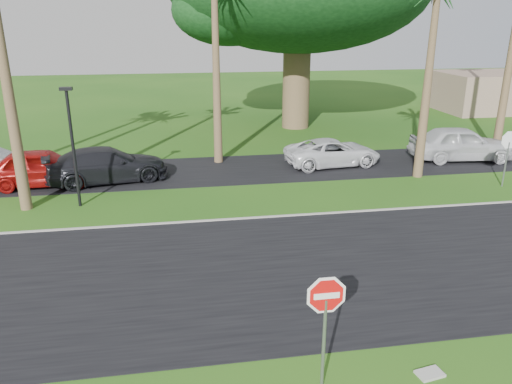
{
  "coord_description": "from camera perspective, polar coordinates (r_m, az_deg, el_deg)",
  "views": [
    {
      "loc": [
        -2.13,
        -10.85,
        6.98
      ],
      "look_at": [
        0.3,
        3.88,
        1.8
      ],
      "focal_mm": 35.0,
      "sensor_mm": 36.0,
      "label": 1
    }
  ],
  "objects": [
    {
      "name": "car_red",
      "position": [
        23.8,
        -23.27,
        2.55
      ],
      "size": [
        4.91,
        2.13,
        1.65
      ],
      "primitive_type": "imported",
      "rotation": [
        0.0,
        0.0,
        1.61
      ],
      "color": "#990E0C",
      "rests_on": "ground"
    },
    {
      "name": "building_far",
      "position": [
        45.51,
        26.24,
        10.29
      ],
      "size": [
        10.0,
        6.0,
        3.0
      ],
      "primitive_type": "cube",
      "color": "gray",
      "rests_on": "ground"
    },
    {
      "name": "car_dark",
      "position": [
        23.44,
        -16.66,
        2.96
      ],
      "size": [
        5.7,
        3.29,
        1.55
      ],
      "primitive_type": "imported",
      "rotation": [
        0.0,
        0.0,
        1.79
      ],
      "color": "black",
      "rests_on": "ground"
    },
    {
      "name": "stop_sign_near",
      "position": [
        9.78,
        7.94,
        -13.24
      ],
      "size": [
        1.05,
        0.07,
        2.62
      ],
      "color": "gray",
      "rests_on": "ground"
    },
    {
      "name": "car_minivan",
      "position": [
        25.35,
        8.77,
        4.47
      ],
      "size": [
        4.99,
        2.7,
        1.33
      ],
      "primitive_type": "imported",
      "rotation": [
        0.0,
        0.0,
        1.68
      ],
      "color": "white",
      "rests_on": "ground"
    },
    {
      "name": "ground",
      "position": [
        13.08,
        1.51,
        -13.14
      ],
      "size": [
        120.0,
        120.0,
        0.0
      ],
      "primitive_type": "plane",
      "color": "#1D4C13",
      "rests_on": "ground"
    },
    {
      "name": "road",
      "position": [
        14.78,
        0.04,
        -9.02
      ],
      "size": [
        120.0,
        8.0,
        0.02
      ],
      "primitive_type": "cube",
      "color": "black",
      "rests_on": "ground"
    },
    {
      "name": "parking_strip",
      "position": [
        24.47,
        -3.97,
        2.53
      ],
      "size": [
        120.0,
        5.0,
        0.02
      ],
      "primitive_type": "cube",
      "color": "black",
      "rests_on": "ground"
    },
    {
      "name": "curb",
      "position": [
        18.4,
        -2.02,
        -3.08
      ],
      "size": [
        120.0,
        0.12,
        0.06
      ],
      "primitive_type": "cube",
      "color": "gray",
      "rests_on": "ground"
    },
    {
      "name": "utility_slab",
      "position": [
        11.58,
        19.25,
        -19.01
      ],
      "size": [
        0.6,
        0.44,
        0.06
      ],
      "primitive_type": "cube",
      "rotation": [
        0.0,
        0.0,
        0.18
      ],
      "color": "#A2A29A",
      "rests_on": "ground"
    },
    {
      "name": "streetlight_right",
      "position": [
        20.21,
        -20.26,
        5.57
      ],
      "size": [
        0.45,
        0.25,
        4.64
      ],
      "color": "black",
      "rests_on": "ground"
    },
    {
      "name": "stop_sign_far",
      "position": [
        24.13,
        26.89,
        4.59
      ],
      "size": [
        1.05,
        0.07,
        2.62
      ],
      "rotation": [
        0.0,
        0.0,
        3.14
      ],
      "color": "gray",
      "rests_on": "ground"
    },
    {
      "name": "car_pickup",
      "position": [
        28.04,
        22.4,
        5.13
      ],
      "size": [
        5.4,
        2.67,
        1.77
      ],
      "primitive_type": "imported",
      "rotation": [
        0.0,
        0.0,
        1.46
      ],
      "color": "silver",
      "rests_on": "ground"
    }
  ]
}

